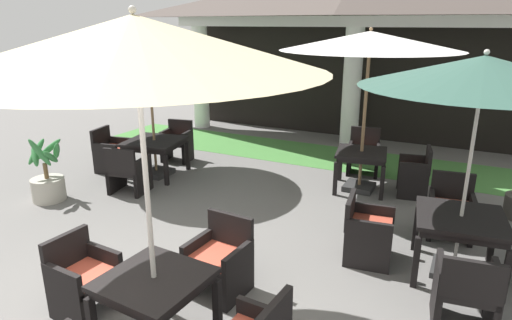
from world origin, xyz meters
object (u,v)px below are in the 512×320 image
Objects in this scene: patio_chair_near_foreground_west at (111,151)px; patio_umbrella_far_back at (484,74)px; patio_umbrella_mid_right at (135,46)px; potted_palm_left_edge at (48,182)px; patio_chair_far_back_south at (466,291)px; patio_chair_near_foreground_north at (177,142)px; patio_table_mid_left at (361,157)px; patio_table_near_foreground at (154,145)px; patio_table_mid_right at (155,287)px; patio_umbrella_mid_left at (370,42)px; patio_umbrella_near_foreground at (147,39)px; patio_chair_mid_right_west at (83,278)px; patio_chair_near_foreground_south at (128,171)px; patio_table_far_back at (460,224)px; patio_chair_mid_right_north at (220,259)px; patio_chair_far_back_north at (451,209)px; patio_chair_mid_left_east at (415,172)px; patio_chair_mid_left_north at (364,154)px; patio_chair_far_back_west at (367,230)px.

patio_chair_near_foreground_west is 6.84m from patio_umbrella_far_back.
potted_palm_left_edge is (-3.90, 1.96, -2.40)m from patio_umbrella_mid_right.
patio_chair_far_back_south is 0.75× the size of potted_palm_left_edge.
patio_chair_near_foreground_north is 3.98m from patio_table_mid_left.
patio_table_near_foreground is 6.07m from patio_chair_far_back_south.
patio_table_mid_right is (3.10, -3.80, 0.00)m from patio_table_near_foreground.
patio_umbrella_mid_left is 5.24m from patio_table_mid_right.
patio_umbrella_near_foreground is at bearing 135.00° from patio_table_near_foreground.
patio_table_mid_left is 5.04m from patio_chair_mid_right_west.
patio_table_far_back is at bearing -13.36° from patio_chair_near_foreground_south.
patio_table_far_back is (2.33, 1.56, 0.26)m from patio_chair_mid_right_north.
patio_chair_mid_right_west is 3.83m from patio_chair_far_back_south.
patio_chair_near_foreground_south is 1.31m from potted_palm_left_edge.
patio_umbrella_mid_right is at bearing 50.57° from patio_chair_far_back_north.
patio_chair_near_foreground_south is 0.94× the size of patio_table_mid_right.
patio_chair_mid_right_west is (-2.60, -4.91, -0.03)m from patio_chair_mid_left_east.
patio_table_near_foreground is at bearing 167.46° from patio_umbrella_far_back.
patio_chair_mid_left_north is at bearing 84.80° from patio_table_mid_right.
patio_chair_far_back_south is 6.44m from potted_palm_left_edge.
patio_chair_far_back_north is at bearing 157.62° from patio_chair_near_foreground_north.
potted_palm_left_edge is (-0.61, -2.80, -0.09)m from patio_chair_near_foreground_north.
patio_chair_near_foreground_north is 0.33× the size of patio_umbrella_far_back.
patio_chair_mid_right_north is at bearing -175.25° from patio_chair_far_back_south.
patio_umbrella_mid_left is at bearing 127.33° from patio_table_far_back.
patio_chair_mid_right_west is 3.46m from potted_palm_left_edge.
patio_chair_far_back_west is at bearing 67.15° from patio_chair_near_foreground_west.
patio_table_near_foreground is 1.43× the size of patio_chair_mid_right_west.
patio_chair_mid_left_north reaches higher than patio_table_mid_left.
patio_chair_near_foreground_south is 0.29× the size of patio_umbrella_mid_right.
patio_chair_mid_left_east is 0.94× the size of patio_table_mid_right.
patio_chair_near_foreground_west is at bearing -135.50° from patio_chair_mid_right_west.
patio_umbrella_mid_right reaches higher than patio_chair_far_back_south.
patio_umbrella_mid_left is at bearing 14.98° from patio_umbrella_near_foreground.
patio_chair_far_back_south is at bearing 90.00° from patio_chair_far_back_north.
potted_palm_left_edge is (-4.58, -2.85, -2.25)m from patio_umbrella_mid_left.
patio_chair_far_back_north is at bearing 15.02° from potted_palm_left_edge.
patio_umbrella_mid_left reaches higher than patio_chair_far_back_north.
patio_umbrella_mid_left is at bearing 90.00° from patio_chair_mid_left_north.
patio_chair_mid_right_north is at bearing -146.08° from patio_umbrella_far_back.
patio_umbrella_near_foreground is 2.91× the size of patio_table_mid_left.
patio_chair_near_foreground_south is at bearing 177.28° from patio_table_far_back.
patio_table_mid_left is 3.32m from patio_umbrella_far_back.
patio_umbrella_mid_right is 4.85m from patio_chair_far_back_north.
potted_palm_left_edge reaches higher than patio_chair_mid_left_east.
patio_table_mid_left is 0.96m from patio_chair_mid_left_north.
patio_chair_far_back_west is at bearing -128.48° from patio_chair_mid_right_north.
patio_umbrella_mid_right is at bearing -98.12° from patio_umbrella_mid_left.
patio_table_mid_right is at bearing -165.96° from patio_umbrella_mid_right.
patio_table_near_foreground is 0.45× the size of patio_umbrella_far_back.
patio_umbrella_mid_right reaches higher than patio_chair_near_foreground_west.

